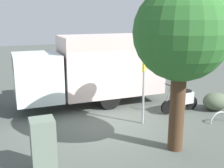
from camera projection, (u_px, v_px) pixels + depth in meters
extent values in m
plane|color=#49504A|center=(107.00, 125.00, 9.86)|extent=(60.00, 60.00, 0.00)
cylinder|color=black|center=(96.00, 88.00, 13.25)|extent=(0.91, 0.28, 0.90)
cylinder|color=black|center=(110.00, 99.00, 11.54)|extent=(0.91, 0.28, 0.90)
cube|color=beige|center=(110.00, 64.00, 12.23)|extent=(4.44, 2.34, 2.55)
cube|color=silver|center=(37.00, 77.00, 11.18)|extent=(1.86, 2.15, 1.90)
cube|color=black|center=(36.00, 63.00, 11.04)|extent=(1.88, 2.00, 0.60)
cylinder|color=black|center=(167.00, 107.00, 10.96)|extent=(0.56, 0.13, 0.56)
cylinder|color=black|center=(191.00, 103.00, 11.50)|extent=(0.56, 0.13, 0.56)
cube|color=silver|center=(181.00, 98.00, 11.19)|extent=(1.12, 0.38, 0.48)
cube|color=black|center=(183.00, 92.00, 11.16)|extent=(0.66, 0.32, 0.12)
cylinder|color=slate|center=(169.00, 94.00, 10.85)|extent=(0.29, 0.09, 0.69)
cylinder|color=black|center=(169.00, 85.00, 10.77)|extent=(0.07, 0.55, 0.04)
cylinder|color=#9E9EA3|center=(144.00, 83.00, 9.71)|extent=(0.08, 0.08, 3.00)
cylinder|color=red|center=(145.00, 46.00, 9.37)|extent=(0.71, 0.32, 0.76)
cube|color=yellow|center=(144.00, 65.00, 9.53)|extent=(0.33, 0.33, 0.44)
cylinder|color=#47301E|center=(177.00, 109.00, 7.84)|extent=(0.43, 0.43, 2.47)
sphere|color=#2B6528|center=(182.00, 32.00, 7.33)|extent=(2.62, 2.62, 2.62)
cube|color=slate|center=(43.00, 146.00, 6.81)|extent=(0.61, 0.57, 1.39)
torus|color=#B7B7BC|center=(219.00, 122.00, 10.15)|extent=(0.85, 0.07, 0.85)
ellipsoid|color=#4D5B45|center=(215.00, 101.00, 11.42)|extent=(1.09, 0.89, 0.74)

